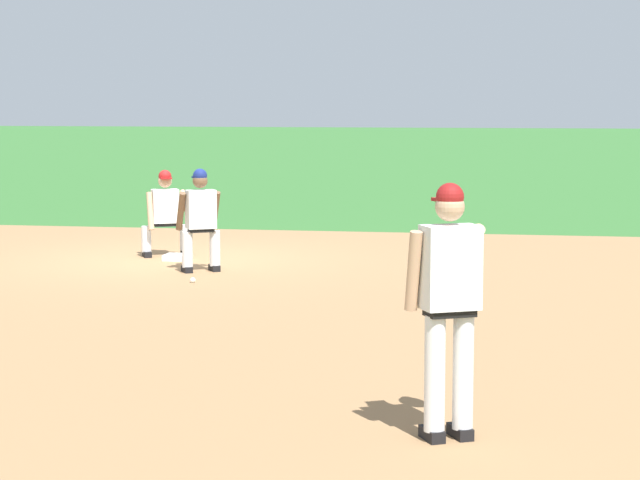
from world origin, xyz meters
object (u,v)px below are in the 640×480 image
Objects in this scene: first_base_bag at (178,257)px; baserunner at (201,216)px; first_baseman at (167,210)px; pitcher at (450,295)px; baseball at (193,280)px.

baserunner is (-1.17, -0.69, 0.75)m from first_base_bag.
first_baseman is at bearing 31.67° from baserunner.
pitcher is 8.99m from baserunner.
baseball is 1.28m from baserunner.
first_base_bag is at bearing 30.48° from baserunner.
first_base_bag is 0.82m from first_baseman.
first_baseman is 0.92× the size of baserunner.
baserunner is (1.02, 0.17, 0.76)m from baseball.
baserunner is (-1.54, -0.95, 0.06)m from first_baseman.
baserunner reaches higher than first_baseman.
baseball is 2.88m from first_baseman.
pitcher reaches higher than baseball.
pitcher is at bearing -153.29° from baserunner.
pitcher reaches higher than first_base_bag.
baserunner reaches higher than first_base_bag.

